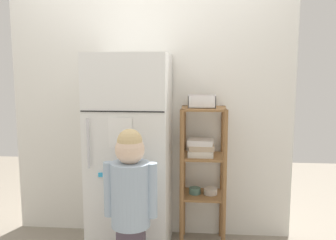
# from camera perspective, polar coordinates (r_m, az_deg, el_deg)

# --- Properties ---
(kitchen_wall_back) EXTENTS (2.49, 0.03, 2.11)m
(kitchen_wall_back) POSITION_cam_1_polar(r_m,az_deg,el_deg) (3.24, -2.70, 0.25)
(kitchen_wall_back) COLOR silver
(kitchen_wall_back) RESTS_ON ground
(refrigerator) EXTENTS (0.62, 0.66, 1.61)m
(refrigerator) POSITION_cam_1_polar(r_m,az_deg,el_deg) (2.97, -5.78, -5.41)
(refrigerator) COLOR white
(refrigerator) RESTS_ON ground
(child_standing) EXTENTS (0.36, 0.26, 1.11)m
(child_standing) POSITION_cam_1_polar(r_m,az_deg,el_deg) (2.47, -5.88, -11.45)
(child_standing) COLOR #534653
(child_standing) RESTS_ON ground
(pantry_shelf_unit) EXTENTS (0.38, 0.33, 1.18)m
(pantry_shelf_unit) POSITION_cam_1_polar(r_m,az_deg,el_deg) (3.09, 5.42, -6.57)
(pantry_shelf_unit) COLOR olive
(pantry_shelf_unit) RESTS_ON ground
(fruit_bin) EXTENTS (0.23, 0.17, 0.10)m
(fruit_bin) POSITION_cam_1_polar(r_m,az_deg,el_deg) (3.02, 5.42, 2.74)
(fruit_bin) COLOR white
(fruit_bin) RESTS_ON pantry_shelf_unit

